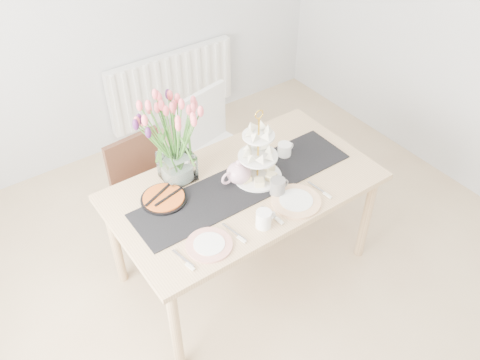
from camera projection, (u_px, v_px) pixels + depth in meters
room_shell at (296, 153)px, 2.37m from camera, size 4.50×4.50×4.50m
radiator at (172, 85)px, 4.49m from camera, size 1.20×0.08×0.60m
dining_table at (244, 194)px, 3.08m from camera, size 1.60×0.90×0.75m
chair_brown at (145, 185)px, 3.46m from camera, size 0.43×0.43×0.80m
chair_white at (214, 144)px, 3.69m from camera, size 0.54×0.54×0.92m
table_runner at (244, 184)px, 3.03m from camera, size 1.40×0.35×0.01m
tulip_vase at (173, 129)px, 2.84m from camera, size 0.66×0.66×0.57m
cake_stand at (258, 162)px, 3.00m from camera, size 0.30×0.30×0.43m
teapot at (239, 173)px, 3.00m from camera, size 0.24×0.20×0.15m
cream_jug at (284, 150)px, 3.22m from camera, size 0.09×0.09×0.09m
tart_tin at (164, 199)px, 2.91m from camera, size 0.27×0.27×0.03m
mug_grey at (278, 187)px, 2.94m from camera, size 0.09×0.09×0.11m
mug_white at (264, 219)px, 2.74m from camera, size 0.09×0.09×0.10m
plate_left at (209, 245)px, 2.66m from camera, size 0.29×0.29×0.01m
plate_right at (296, 201)px, 2.91m from camera, size 0.32×0.32×0.01m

